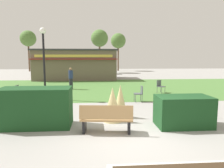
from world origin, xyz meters
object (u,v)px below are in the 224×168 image
at_px(park_bench, 106,119).
at_px(cafe_chair_east, 160,85).
at_px(cafe_chair_west, 15,91).
at_px(tree_center_bg, 118,41).
at_px(lamppost_mid, 44,55).
at_px(parked_car_center_slot, 103,70).
at_px(cafe_chair_center, 140,92).
at_px(person_strolling, 71,78).
at_px(tree_left_bg, 100,39).
at_px(food_kiosk, 76,64).
at_px(tree_right_bg, 28,39).
at_px(parked_car_west_slot, 67,70).

xyz_separation_m(park_bench, cafe_chair_east, (4.12, 7.58, 0.05)).
height_order(cafe_chair_west, tree_center_bg, tree_center_bg).
relative_size(lamppost_mid, cafe_chair_east, 4.68).
bearing_deg(parked_car_center_slot, cafe_chair_center, -85.95).
xyz_separation_m(cafe_chair_west, person_strolling, (2.65, 4.17, 0.33)).
relative_size(cafe_chair_center, tree_left_bg, 0.13).
distance_m(cafe_chair_west, cafe_chair_east, 9.30).
xyz_separation_m(cafe_chair_east, tree_center_bg, (-0.32, 25.29, 5.04)).
bearing_deg(person_strolling, food_kiosk, -71.61).
bearing_deg(cafe_chair_east, tree_left_bg, 100.73).
distance_m(person_strolling, parked_car_center_slot, 15.50).
xyz_separation_m(cafe_chair_east, tree_right_bg, (-16.50, 24.43, 5.27)).
xyz_separation_m(cafe_chair_east, cafe_chair_center, (-2.03, -2.82, 0.00)).
xyz_separation_m(person_strolling, tree_center_bg, (6.10, 23.14, 4.71)).
bearing_deg(lamppost_mid, parked_car_west_slot, 94.32).
xyz_separation_m(food_kiosk, cafe_chair_west, (-2.33, -12.28, -1.17)).
height_order(cafe_chair_west, parked_car_center_slot, parked_car_center_slot).
bearing_deg(parked_car_west_slot, park_bench, -79.12).
relative_size(person_strolling, parked_car_center_slot, 0.39).
bearing_deg(park_bench, tree_center_bg, 83.41).
xyz_separation_m(person_strolling, tree_right_bg, (-10.08, 22.28, 4.94)).
height_order(food_kiosk, parked_car_center_slot, food_kiosk).
distance_m(lamppost_mid, tree_left_bg, 22.70).
distance_m(cafe_chair_west, tree_right_bg, 27.97).
bearing_deg(parked_car_west_slot, cafe_chair_east, -62.82).
bearing_deg(tree_right_bg, parked_car_center_slot, -28.46).
bearing_deg(parked_car_west_slot, tree_right_bg, 137.02).
relative_size(person_strolling, parked_car_west_slot, 0.39).
bearing_deg(cafe_chair_west, lamppost_mid, 12.15).
bearing_deg(tree_center_bg, person_strolling, -104.77).
relative_size(cafe_chair_west, parked_car_center_slot, 0.21).
bearing_deg(tree_right_bg, cafe_chair_center, -62.03).
distance_m(parked_car_west_slot, tree_center_bg, 12.69).
relative_size(cafe_chair_center, tree_right_bg, 0.12).
relative_size(park_bench, tree_left_bg, 0.25).
distance_m(park_bench, lamppost_mid, 7.12).
bearing_deg(parked_car_center_slot, lamppost_mid, -101.89).
xyz_separation_m(food_kiosk, parked_car_west_slot, (-2.16, 7.10, -1.05)).
height_order(person_strolling, parked_car_west_slot, person_strolling).
bearing_deg(food_kiosk, cafe_chair_west, -100.73).
relative_size(lamppost_mid, tree_right_bg, 0.57).
distance_m(food_kiosk, tree_center_bg, 16.80).
distance_m(food_kiosk, cafe_chair_east, 12.33).
bearing_deg(lamppost_mid, tree_left_bg, 80.85).
bearing_deg(lamppost_mid, parked_car_center_slot, 78.11).
distance_m(cafe_chair_center, parked_car_west_slot, 21.31).
height_order(cafe_chair_east, tree_center_bg, tree_center_bg).
relative_size(parked_car_west_slot, tree_center_bg, 0.62).
bearing_deg(cafe_chair_center, tree_left_bg, 94.55).
xyz_separation_m(park_bench, tree_center_bg, (3.80, 32.87, 5.09)).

